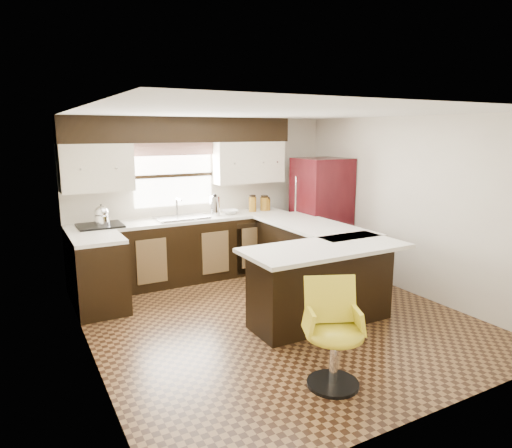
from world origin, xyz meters
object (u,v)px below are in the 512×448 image
peninsula_long (309,259)px  bar_chair (335,336)px  peninsula_return (321,286)px  refrigerator (321,214)px

peninsula_long → bar_chair: size_ratio=2.07×
peninsula_return → bar_chair: size_ratio=1.75×
peninsula_long → refrigerator: size_ratio=1.09×
refrigerator → bar_chair: bearing=-124.6°
peninsula_long → peninsula_return: same height
peninsula_long → refrigerator: bearing=45.9°
refrigerator → peninsula_long: bearing=-134.1°
peninsula_return → bar_chair: 1.35m
peninsula_long → refrigerator: refrigerator is taller
peninsula_return → bar_chair: bar_chair is taller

